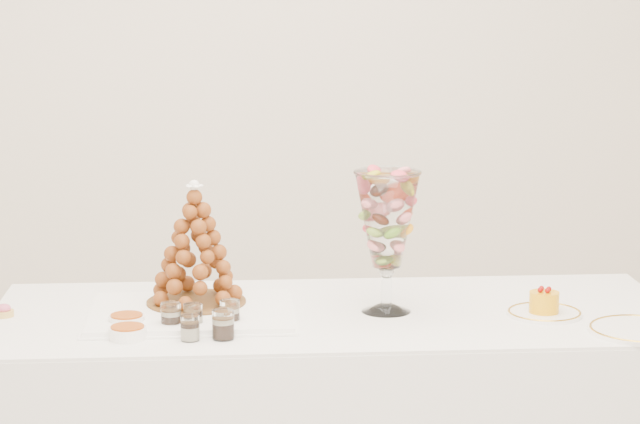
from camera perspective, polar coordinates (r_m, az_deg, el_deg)
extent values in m
cube|color=silver|center=(5.00, -3.23, 8.51)|extent=(4.50, 0.04, 2.80)
cube|color=silver|center=(1.05, 10.51, -0.51)|extent=(4.50, 0.04, 2.80)
cube|color=white|center=(3.38, 0.68, -4.66)|extent=(1.88, 0.83, 0.01)
cube|color=white|center=(3.35, -5.91, -4.61)|extent=(0.55, 0.42, 0.02)
cylinder|color=white|center=(3.38, 3.04, -4.37)|extent=(0.14, 0.14, 0.02)
cylinder|color=white|center=(3.37, 3.05, -3.44)|extent=(0.03, 0.03, 0.09)
sphere|color=white|center=(3.36, 3.06, -2.67)|extent=(0.04, 0.04, 0.04)
cylinder|color=white|center=(3.40, 10.22, -4.58)|extent=(0.20, 0.20, 0.01)
cylinder|color=white|center=(3.29, 14.40, -5.27)|extent=(0.26, 0.26, 0.01)
cylinder|color=tan|center=(3.43, -14.26, -4.52)|extent=(0.05, 0.05, 0.02)
ellipsoid|color=#BE4E6E|center=(3.43, -14.27, -4.29)|extent=(0.04, 0.04, 0.02)
cylinder|color=white|center=(3.22, -6.83, -4.76)|extent=(0.06, 0.06, 0.07)
cylinder|color=white|center=(3.22, -5.82, -4.78)|extent=(0.06, 0.06, 0.07)
cylinder|color=white|center=(3.24, -4.15, -4.64)|extent=(0.06, 0.06, 0.07)
cylinder|color=white|center=(3.13, -5.96, -5.29)|extent=(0.05, 0.05, 0.06)
cylinder|color=white|center=(3.13, -4.45, -5.15)|extent=(0.06, 0.06, 0.07)
cylinder|color=white|center=(3.27, -8.83, -4.96)|extent=(0.09, 0.09, 0.03)
cylinder|color=white|center=(3.16, -8.79, -5.49)|extent=(0.09, 0.09, 0.03)
cylinder|color=brown|center=(3.41, -5.67, -4.10)|extent=(0.27, 0.27, 0.01)
cone|color=brown|center=(3.38, -5.73, -1.40)|extent=(0.26, 0.26, 0.32)
sphere|color=white|center=(3.35, -5.78, 1.17)|extent=(0.03, 0.03, 0.03)
cylinder|color=#EDA10B|center=(3.38, 10.21, -4.08)|extent=(0.08, 0.08, 0.06)
sphere|color=#860704|center=(3.38, 10.42, -3.48)|extent=(0.01, 0.01, 0.01)
sphere|color=#860704|center=(3.38, 10.09, -3.45)|extent=(0.01, 0.01, 0.01)
sphere|color=#860704|center=(3.37, 10.03, -3.53)|extent=(0.01, 0.01, 0.01)
sphere|color=#860704|center=(3.36, 10.36, -3.56)|extent=(0.01, 0.01, 0.01)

